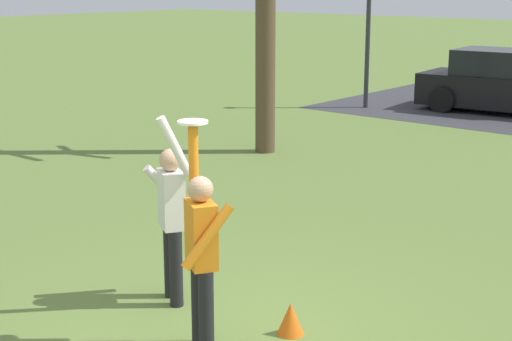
# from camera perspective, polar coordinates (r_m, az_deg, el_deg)

# --- Properties ---
(ground_plane) EXTENTS (120.00, 120.00, 0.00)m
(ground_plane) POSITION_cam_1_polar(r_m,az_deg,el_deg) (7.52, -2.76, -12.37)
(ground_plane) COLOR olive
(person_catcher) EXTENTS (0.58, 0.53, 2.08)m
(person_catcher) POSITION_cam_1_polar(r_m,az_deg,el_deg) (6.98, -4.03, -5.76)
(person_catcher) COLOR black
(person_catcher) RESTS_ON ground_plane
(person_defender) EXTENTS (0.65, 0.62, 2.04)m
(person_defender) POSITION_cam_1_polar(r_m,az_deg,el_deg) (8.08, -6.20, -3.07)
(person_defender) COLOR black
(person_defender) RESTS_ON ground_plane
(frisbee_disc) EXTENTS (0.27, 0.27, 0.02)m
(frisbee_disc) POSITION_cam_1_polar(r_m,az_deg,el_deg) (6.90, -4.66, 3.56)
(frisbee_disc) COLOR white
(frisbee_disc) RESTS_ON person_catcher
(parked_car_black) EXTENTS (4.25, 2.34, 1.59)m
(parked_car_black) POSITION_cam_1_polar(r_m,az_deg,el_deg) (20.92, 17.63, 6.08)
(parked_car_black) COLOR black
(parked_car_black) RESTS_ON ground_plane
(lamppost_by_lot) EXTENTS (0.28, 0.28, 4.26)m
(lamppost_by_lot) POSITION_cam_1_polar(r_m,az_deg,el_deg) (20.73, 8.27, 11.67)
(lamppost_by_lot) COLOR #2D2D33
(lamppost_by_lot) RESTS_ON ground_plane
(field_cone_orange) EXTENTS (0.26, 0.26, 0.32)m
(field_cone_orange) POSITION_cam_1_polar(r_m,az_deg,el_deg) (7.58, 2.54, -10.79)
(field_cone_orange) COLOR orange
(field_cone_orange) RESTS_ON ground_plane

